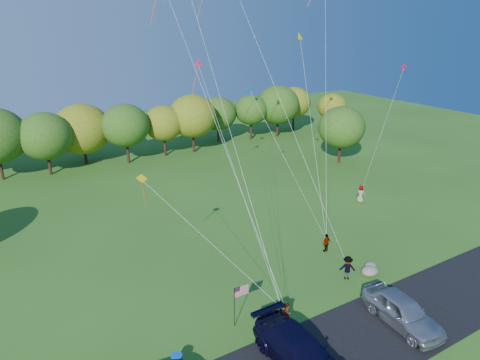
% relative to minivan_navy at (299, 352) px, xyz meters
% --- Properties ---
extents(ground, '(140.00, 140.00, 0.00)m').
position_rel_minivan_navy_xyz_m(ground, '(2.94, 3.72, -0.98)').
color(ground, '#305C1A').
rests_on(ground, ground).
extents(asphalt_lane, '(44.00, 6.00, 0.06)m').
position_rel_minivan_navy_xyz_m(asphalt_lane, '(2.94, -0.28, -0.95)').
color(asphalt_lane, black).
rests_on(asphalt_lane, ground).
extents(treeline, '(76.68, 27.26, 8.49)m').
position_rel_minivan_navy_xyz_m(treeline, '(3.98, 39.65, 3.75)').
color(treeline, '#3D2216').
rests_on(treeline, ground).
extents(minivan_navy, '(2.64, 6.39, 1.85)m').
position_rel_minivan_navy_xyz_m(minivan_navy, '(0.00, 0.00, 0.00)').
color(minivan_navy, black).
rests_on(minivan_navy, asphalt_lane).
extents(minivan_silver, '(2.62, 5.59, 1.85)m').
position_rel_minivan_navy_xyz_m(minivan_silver, '(7.52, -0.49, 0.00)').
color(minivan_silver, '#A1A5AB').
rests_on(minivan_silver, asphalt_lane).
extents(flyer_a, '(0.69, 0.74, 1.71)m').
position_rel_minivan_navy_xyz_m(flyer_a, '(1.38, 2.92, -0.13)').
color(flyer_a, '#4C4C59').
rests_on(flyer_a, ground).
extents(flyer_b, '(0.87, 0.69, 1.75)m').
position_rel_minivan_navy_xyz_m(flyer_b, '(1.11, 2.92, -0.11)').
color(flyer_b, '#4C4C59').
rests_on(flyer_b, ground).
extents(flyer_c, '(1.33, 1.22, 1.80)m').
position_rel_minivan_navy_xyz_m(flyer_c, '(8.24, 4.91, -0.08)').
color(flyer_c, '#4C4C59').
rests_on(flyer_c, ground).
extents(flyer_d, '(0.94, 0.46, 1.55)m').
position_rel_minivan_navy_xyz_m(flyer_d, '(9.60, 8.69, -0.21)').
color(flyer_d, '#4C4C59').
rests_on(flyer_d, ground).
extents(flyer_e, '(0.94, 1.06, 1.83)m').
position_rel_minivan_navy_xyz_m(flyer_e, '(19.44, 14.57, -0.07)').
color(flyer_e, '#4C4C59').
rests_on(flyer_e, ground).
extents(flag_assembly, '(1.02, 0.66, 2.75)m').
position_rel_minivan_navy_xyz_m(flag_assembly, '(-1.03, 4.59, 1.10)').
color(flag_assembly, black).
rests_on(flag_assembly, ground).
extents(boulder_near, '(1.34, 1.05, 0.67)m').
position_rel_minivan_navy_xyz_m(boulder_near, '(10.03, 4.40, -0.65)').
color(boulder_near, gray).
rests_on(boulder_near, ground).
extents(boulder_far, '(0.88, 0.73, 0.46)m').
position_rel_minivan_navy_xyz_m(boulder_far, '(10.78, 5.02, -0.76)').
color(boulder_far, gray).
rests_on(boulder_far, ground).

